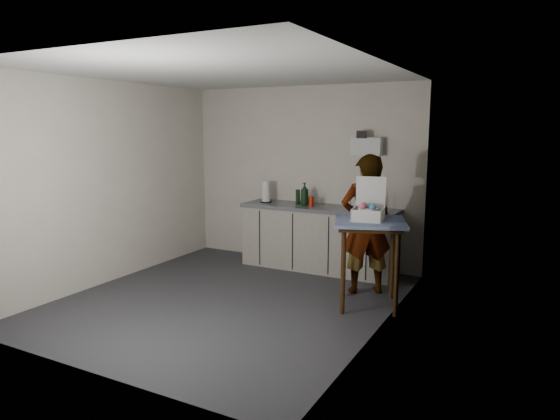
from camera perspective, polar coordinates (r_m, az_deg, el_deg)
The scene contains 15 objects.
ground at distance 5.98m, azimuth -5.86°, elevation -10.21°, with size 4.00×4.00×0.00m, color #2A2B30.
wall_back at distance 7.40m, azimuth 2.58°, elevation 3.95°, with size 3.60×0.02×2.60m, color beige.
wall_right at distance 4.91m, azimuth 11.50°, elevation 1.00°, with size 0.02×4.00×2.60m, color beige.
wall_left at distance 6.84m, azimuth -18.64°, elevation 3.02°, with size 0.02×4.00×2.60m, color beige.
ceiling at distance 5.67m, azimuth -6.32°, elevation 15.36°, with size 3.60×4.00×0.01m, color white.
kitchen_counter at distance 7.11m, azimuth 4.44°, elevation -3.42°, with size 2.24×0.62×0.91m.
wall_shelf at distance 6.93m, azimuth 9.89°, elevation 7.16°, with size 0.42×0.18×0.37m.
side_table at distance 5.62m, azimuth 10.22°, elevation -2.43°, with size 0.98×0.98×0.99m.
standing_man at distance 6.10m, azimuth 9.81°, elevation -1.64°, with size 0.62×0.41×1.70m, color #B2A593.
soap_bottle at distance 7.08m, azimuth 2.83°, elevation 1.84°, with size 0.12×0.13×0.32m, color black.
soda_can at distance 7.03m, azimuth 3.60°, elevation 1.01°, with size 0.07×0.07×0.14m, color red.
dark_bottle at distance 7.16m, azimuth 2.05°, elevation 1.50°, with size 0.06×0.06×0.22m, color black.
paper_towel at distance 7.36m, azimuth -1.62°, elevation 2.04°, with size 0.18×0.18×0.32m.
dish_rack at distance 6.81m, azimuth 9.67°, elevation 0.54°, with size 0.37×0.28×0.26m.
bakery_box at distance 5.58m, azimuth 10.04°, elevation -0.08°, with size 0.38×0.39×0.47m.
Camera 1 is at (3.16, -4.67, 2.00)m, focal length 32.00 mm.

